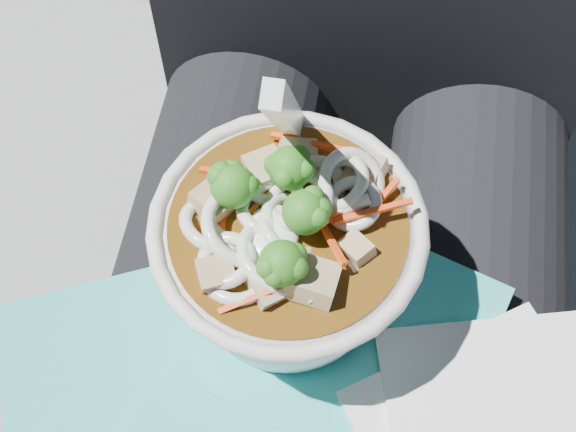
% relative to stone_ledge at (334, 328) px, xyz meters
% --- Properties ---
extents(stone_ledge, '(1.00, 0.50, 0.42)m').
position_rel_stone_ledge_xyz_m(stone_ledge, '(0.00, 0.00, 0.00)').
color(stone_ledge, slate).
rests_on(stone_ledge, ground).
extents(lap, '(0.34, 0.48, 0.14)m').
position_rel_stone_ledge_xyz_m(lap, '(0.00, -0.15, 0.28)').
color(lap, black).
rests_on(lap, stone_ledge).
extents(person_body, '(0.34, 0.94, 0.97)m').
position_rel_stone_ledge_xyz_m(person_body, '(0.00, -0.06, 0.31)').
color(person_body, black).
rests_on(person_body, ground).
extents(plastic_bag, '(0.40, 0.30, 0.01)m').
position_rel_stone_ledge_xyz_m(plastic_bag, '(-0.01, -0.19, 0.36)').
color(plastic_bag, '#2BB5B1').
rests_on(plastic_bag, lap).
extents(udon_bowl, '(0.16, 0.16, 0.20)m').
position_rel_stone_ledge_xyz_m(udon_bowl, '(-0.03, -0.12, 0.42)').
color(udon_bowl, silver).
rests_on(udon_bowl, plastic_bag).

